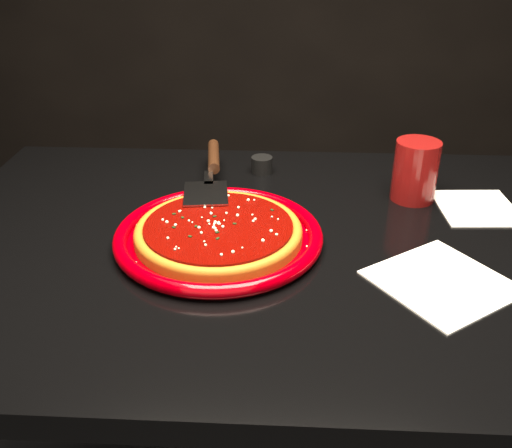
{
  "coord_description": "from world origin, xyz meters",
  "views": [
    {
      "loc": [
        0.01,
        -0.83,
        1.23
      ],
      "look_at": [
        -0.04,
        0.01,
        0.77
      ],
      "focal_mm": 40.0,
      "sensor_mm": 36.0,
      "label": 1
    }
  ],
  "objects_px": {
    "cup": "(415,171)",
    "ramekin": "(262,165)",
    "plate": "(219,236)",
    "table": "(274,401)",
    "pizza_server": "(211,171)"
  },
  "relations": [
    {
      "from": "table",
      "to": "plate",
      "type": "height_order",
      "value": "plate"
    },
    {
      "from": "plate",
      "to": "ramekin",
      "type": "relative_size",
      "value": 7.75
    },
    {
      "from": "table",
      "to": "ramekin",
      "type": "xyz_separation_m",
      "value": [
        -0.04,
        0.28,
        0.39
      ]
    },
    {
      "from": "cup",
      "to": "table",
      "type": "bearing_deg",
      "value": -146.9
    },
    {
      "from": "pizza_server",
      "to": "table",
      "type": "bearing_deg",
      "value": -60.43
    },
    {
      "from": "pizza_server",
      "to": "ramekin",
      "type": "xyz_separation_m",
      "value": [
        0.09,
        0.1,
        -0.03
      ]
    },
    {
      "from": "plate",
      "to": "ramekin",
      "type": "distance_m",
      "value": 0.3
    },
    {
      "from": "table",
      "to": "pizza_server",
      "type": "height_order",
      "value": "pizza_server"
    },
    {
      "from": "ramekin",
      "to": "table",
      "type": "bearing_deg",
      "value": -82.21
    },
    {
      "from": "cup",
      "to": "ramekin",
      "type": "height_order",
      "value": "cup"
    },
    {
      "from": "table",
      "to": "cup",
      "type": "distance_m",
      "value": 0.53
    },
    {
      "from": "table",
      "to": "ramekin",
      "type": "distance_m",
      "value": 0.48
    },
    {
      "from": "plate",
      "to": "ramekin",
      "type": "xyz_separation_m",
      "value": [
        0.06,
        0.3,
        0.0
      ]
    },
    {
      "from": "pizza_server",
      "to": "cup",
      "type": "height_order",
      "value": "cup"
    },
    {
      "from": "cup",
      "to": "ramekin",
      "type": "relative_size",
      "value": 2.59
    }
  ]
}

